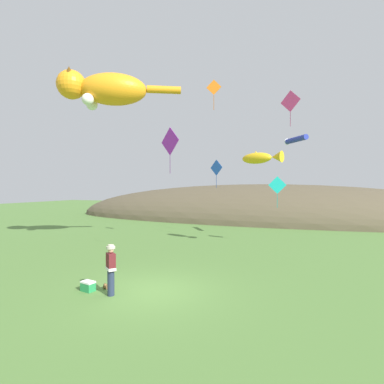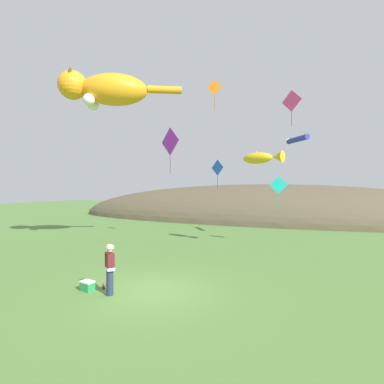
% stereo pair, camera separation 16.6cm
% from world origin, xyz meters
% --- Properties ---
extents(ground_plane, '(120.00, 120.00, 0.00)m').
position_xyz_m(ground_plane, '(0.00, 0.00, 0.00)').
color(ground_plane, '#517A38').
extents(distant_hill_ridge, '(50.11, 15.58, 8.26)m').
position_xyz_m(distant_hill_ridge, '(0.00, 26.37, 0.00)').
color(distant_hill_ridge, brown).
rests_on(distant_hill_ridge, ground).
extents(festival_attendant, '(0.49, 0.46, 1.77)m').
position_xyz_m(festival_attendant, '(-1.12, -0.89, 0.95)').
color(festival_attendant, '#232D47').
rests_on(festival_attendant, ground).
extents(kite_spool, '(0.14, 0.21, 0.21)m').
position_xyz_m(kite_spool, '(-1.68, -0.42, 0.10)').
color(kite_spool, olive).
rests_on(kite_spool, ground).
extents(picnic_cooler, '(0.54, 0.41, 0.36)m').
position_xyz_m(picnic_cooler, '(-2.17, -0.83, 0.18)').
color(picnic_cooler, '#268C4C').
rests_on(picnic_cooler, ground).
extents(kite_giant_cat, '(6.77, 4.17, 2.26)m').
position_xyz_m(kite_giant_cat, '(-6.32, 5.55, 9.73)').
color(kite_giant_cat, orange).
extents(kite_fish_windsock, '(2.61, 1.42, 0.78)m').
position_xyz_m(kite_fish_windsock, '(2.62, 8.51, 5.52)').
color(kite_fish_windsock, gold).
extents(kite_tube_streamer, '(1.61, 2.00, 0.44)m').
position_xyz_m(kite_tube_streamer, '(4.44, 11.69, 6.97)').
color(kite_tube_streamer, '#2633A5').
extents(kite_diamond_teal, '(1.11, 0.14, 2.02)m').
position_xyz_m(kite_diamond_teal, '(3.41, 10.11, 3.89)').
color(kite_diamond_teal, '#19BFBF').
extents(kite_diamond_orange, '(0.89, 0.16, 1.80)m').
position_xyz_m(kite_diamond_orange, '(-0.01, 7.57, 9.68)').
color(kite_diamond_orange, orange).
extents(kite_diamond_violet, '(1.28, 0.65, 2.32)m').
position_xyz_m(kite_diamond_violet, '(-1.23, 4.10, 6.07)').
color(kite_diamond_violet, purple).
extents(kite_diamond_pink, '(1.23, 0.59, 2.26)m').
position_xyz_m(kite_diamond_pink, '(4.17, 10.22, 9.14)').
color(kite_diamond_pink, '#E53F8C').
extents(kite_diamond_blue, '(1.03, 0.52, 2.04)m').
position_xyz_m(kite_diamond_blue, '(-0.86, 10.93, 5.15)').
color(kite_diamond_blue, blue).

